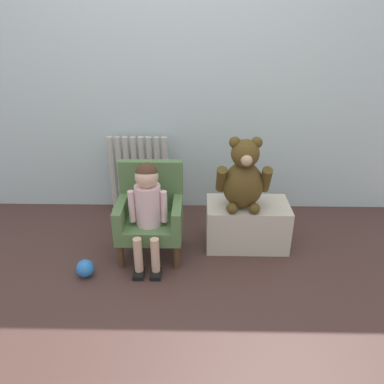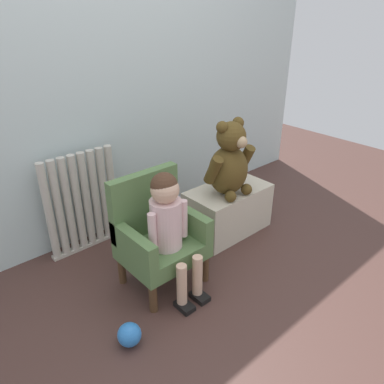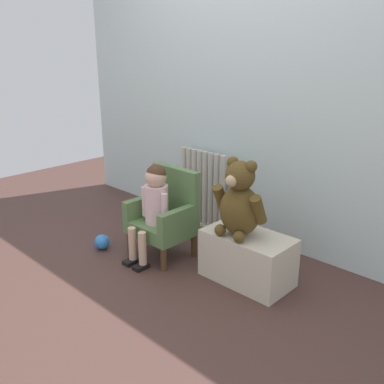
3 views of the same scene
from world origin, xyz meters
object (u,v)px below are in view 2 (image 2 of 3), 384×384
object	(u,v)px
low_bench	(228,210)
toy_ball	(129,335)
radiator	(82,203)
large_teddy_bear	(229,162)
child_figure	(169,218)
child_armchair	(157,233)

from	to	relation	value
low_bench	toy_ball	world-z (taller)	low_bench
radiator	low_bench	xyz separation A→B (m)	(0.84, -0.48, -0.16)
large_teddy_bear	toy_ball	distance (m)	1.20
child_figure	low_bench	size ratio (longest dim) A/B	1.22
large_teddy_bear	toy_ball	world-z (taller)	large_teddy_bear
large_teddy_bear	toy_ball	bearing A→B (deg)	-161.02
radiator	child_figure	distance (m)	0.72
child_figure	large_teddy_bear	bearing A→B (deg)	14.62
radiator	large_teddy_bear	xyz separation A→B (m)	(0.79, -0.52, 0.22)
large_teddy_bear	toy_ball	size ratio (longest dim) A/B	4.36
child_armchair	toy_ball	xyz separation A→B (m)	(-0.40, -0.30, -0.25)
child_figure	radiator	bearing A→B (deg)	103.24
low_bench	child_figure	bearing A→B (deg)	-163.32
toy_ball	large_teddy_bear	bearing A→B (deg)	18.98
child_armchair	large_teddy_bear	world-z (taller)	large_teddy_bear
low_bench	toy_ball	xyz separation A→B (m)	(-1.08, -0.39, -0.11)
child_armchair	large_teddy_bear	bearing A→B (deg)	5.12
low_bench	toy_ball	bearing A→B (deg)	-159.98
toy_ball	radiator	bearing A→B (deg)	74.73
radiator	large_teddy_bear	distance (m)	0.97
radiator	child_armchair	xyz separation A→B (m)	(0.16, -0.58, -0.02)
child_armchair	child_figure	distance (m)	0.18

